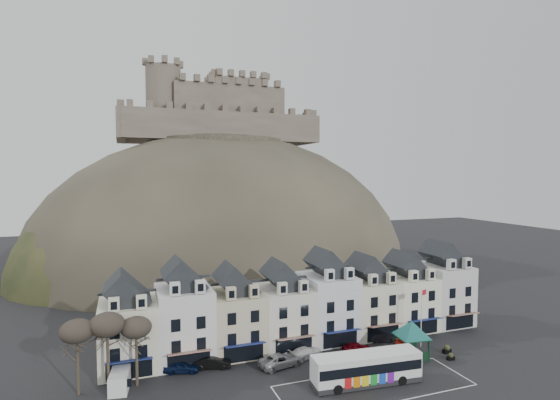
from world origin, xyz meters
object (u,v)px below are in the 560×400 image
(car_black, at_px, (212,362))
(car_navy, at_px, (182,367))
(red_buoy, at_px, (400,345))
(car_charcoal, at_px, (382,337))
(car_maroon, at_px, (356,347))
(bus, at_px, (366,367))
(flagpole, at_px, (422,314))
(car_white, at_px, (306,352))
(white_van, at_px, (120,379))
(car_silver, at_px, (280,360))
(bus_shelter, at_px, (412,329))

(car_black, bearing_deg, car_navy, 102.73)
(red_buoy, bearing_deg, car_charcoal, 90.00)
(car_black, bearing_deg, car_charcoal, -75.05)
(car_maroon, height_order, car_charcoal, car_maroon)
(bus, relative_size, car_black, 2.80)
(flagpole, xyz_separation_m, car_navy, (-31.98, 3.39, -3.91))
(flagpole, height_order, car_maroon, flagpole)
(car_white, bearing_deg, car_navy, 67.28)
(bus, distance_m, white_van, 27.52)
(bus, distance_m, car_navy, 21.76)
(car_silver, xyz_separation_m, car_charcoal, (16.22, 2.50, -0.14))
(car_silver, height_order, car_maroon, car_silver)
(car_navy, height_order, car_charcoal, car_navy)
(bus, xyz_separation_m, white_van, (-26.18, 8.41, -0.94))
(red_buoy, relative_size, car_navy, 0.49)
(car_silver, bearing_deg, bus_shelter, -112.98)
(bus, distance_m, car_silver, 10.77)
(bus, xyz_separation_m, car_navy, (-19.27, 10.03, -1.24))
(red_buoy, bearing_deg, bus, -146.23)
(car_charcoal, bearing_deg, car_maroon, 129.53)
(bus_shelter, bearing_deg, white_van, 179.43)
(car_silver, bearing_deg, car_white, -83.98)
(bus, height_order, car_black, bus)
(car_silver, bearing_deg, white_van, 75.69)
(car_silver, relative_size, car_maroon, 1.41)
(bus_shelter, height_order, car_maroon, bus_shelter)
(car_white, relative_size, car_charcoal, 1.28)
(bus, relative_size, bus_shelter, 1.69)
(car_maroon, bearing_deg, car_white, 95.21)
(white_van, relative_size, car_navy, 1.11)
(car_white, bearing_deg, bus, -175.74)
(bus_shelter, relative_size, car_charcoal, 1.99)
(red_buoy, relative_size, car_charcoal, 0.55)
(car_navy, height_order, car_maroon, car_navy)
(red_buoy, xyz_separation_m, car_maroon, (-5.20, 2.35, -0.41))
(bus_shelter, height_order, car_silver, bus_shelter)
(white_van, distance_m, car_navy, 7.10)
(red_buoy, height_order, car_black, red_buoy)
(white_van, relative_size, car_white, 0.97)
(bus, distance_m, red_buoy, 10.41)
(bus, relative_size, car_maroon, 3.32)
(car_navy, bearing_deg, flagpole, -80.23)
(car_maroon, bearing_deg, flagpole, -88.30)
(white_van, distance_m, car_silver, 18.60)
(car_charcoal, bearing_deg, car_navy, 109.27)
(bus, height_order, flagpole, flagpole)
(car_charcoal, bearing_deg, white_van, 111.94)
(bus_shelter, distance_m, car_navy, 29.25)
(car_black, xyz_separation_m, car_silver, (7.99, -2.38, 0.02))
(car_white, bearing_deg, red_buoy, -122.08)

